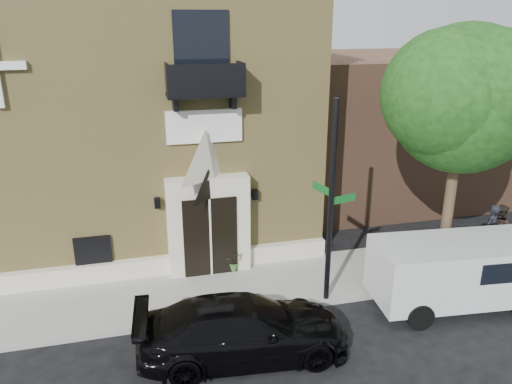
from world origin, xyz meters
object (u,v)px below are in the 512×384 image
pedestrian_far (499,229)px  cargo_van (466,270)px  street_sign (331,204)px  fire_hydrant (472,265)px  black_sedan (243,329)px  dumpster (484,250)px  pedestrian_near (490,230)px

pedestrian_far → cargo_van: bearing=116.7°
street_sign → fire_hydrant: (4.91, 0.00, -2.53)m
black_sedan → street_sign: size_ratio=0.89×
dumpster → pedestrian_near: 1.14m
pedestrian_near → pedestrian_far: (0.49, 0.16, -0.05)m
cargo_van → pedestrian_far: size_ratio=2.88×
street_sign → pedestrian_far: 7.36m
fire_hydrant → dumpster: 0.88m
street_sign → pedestrian_near: size_ratio=3.14×
black_sedan → cargo_van: cargo_van is taller
black_sedan → street_sign: 4.16m
fire_hydrant → pedestrian_far: size_ratio=0.49×
street_sign → cargo_van: bearing=-32.0°
street_sign → pedestrian_far: bearing=-4.4°
cargo_van → dumpster: 2.45m
cargo_van → pedestrian_far: bearing=43.7°
dumpster → pedestrian_near: bearing=31.4°
fire_hydrant → dumpster: bearing=30.9°
black_sedan → pedestrian_far: (9.85, 3.16, 0.28)m
fire_hydrant → cargo_van: bearing=-135.1°
black_sedan → fire_hydrant: 8.04m
fire_hydrant → black_sedan: bearing=-167.1°
pedestrian_near → pedestrian_far: pedestrian_near is taller
cargo_van → black_sedan: bearing=-168.9°
fire_hydrant → dumpster: dumpster is taller
black_sedan → dumpster: (8.57, 2.24, 0.03)m
black_sedan → fire_hydrant: size_ratio=5.95×
black_sedan → street_sign: bearing=-54.4°
cargo_van → fire_hydrant: (1.12, 1.12, -0.55)m
black_sedan → pedestrian_far: 10.35m
fire_hydrant → pedestrian_far: 2.47m
black_sedan → fire_hydrant: black_sedan is taller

